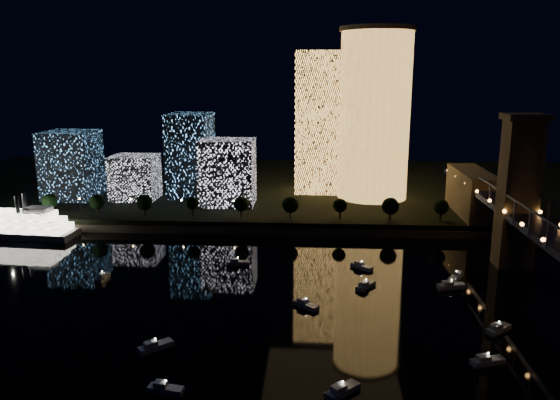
{
  "coord_description": "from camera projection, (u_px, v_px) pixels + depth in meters",
  "views": [
    {
      "loc": [
        -0.81,
        -125.71,
        62.36
      ],
      "look_at": [
        -12.14,
        55.0,
        20.1
      ],
      "focal_mm": 35.0,
      "sensor_mm": 36.0,
      "label": 1
    }
  ],
  "objects": [
    {
      "name": "motorboats",
      "position": [
        334.0,
        307.0,
        147.18
      ],
      "size": [
        116.06,
        79.1,
        2.78
      ],
      "color": "silver",
      "rests_on": "ground"
    },
    {
      "name": "riverboat",
      "position": [
        1.0,
        225.0,
        213.2
      ],
      "size": [
        58.76,
        16.66,
        17.47
      ],
      "color": "silver",
      "rests_on": "ground"
    },
    {
      "name": "tower_cylindrical",
      "position": [
        375.0,
        114.0,
        249.81
      ],
      "size": [
        34.0,
        34.0,
        77.37
      ],
      "color": "#F5AB4E",
      "rests_on": "far_bank"
    },
    {
      "name": "ground",
      "position": [
        315.0,
        329.0,
        136.31
      ],
      "size": [
        520.0,
        520.0,
        0.0
      ],
      "primitive_type": "plane",
      "color": "black",
      "rests_on": "ground"
    },
    {
      "name": "seawall",
      "position": [
        315.0,
        231.0,
        215.66
      ],
      "size": [
        420.0,
        6.0,
        3.0
      ],
      "primitive_type": "cube",
      "color": "#6B5E4C",
      "rests_on": "ground"
    },
    {
      "name": "far_bank",
      "position": [
        315.0,
        188.0,
        291.25
      ],
      "size": [
        420.0,
        160.0,
        5.0
      ],
      "primitive_type": "cube",
      "color": "black",
      "rests_on": "ground"
    },
    {
      "name": "street_lamps",
      "position": [
        234.0,
        204.0,
        227.69
      ],
      "size": [
        132.7,
        0.7,
        5.65
      ],
      "color": "black",
      "rests_on": "far_bank"
    },
    {
      "name": "midrise_blocks",
      "position": [
        156.0,
        164.0,
        253.35
      ],
      "size": [
        97.98,
        40.59,
        38.86
      ],
      "color": "silver",
      "rests_on": "far_bank"
    },
    {
      "name": "esplanade_trees",
      "position": [
        244.0,
        204.0,
        221.22
      ],
      "size": [
        166.17,
        6.98,
        8.99
      ],
      "color": "black",
      "rests_on": "far_bank"
    },
    {
      "name": "tower_rectangular",
      "position": [
        317.0,
        123.0,
        265.03
      ],
      "size": [
        21.24,
        21.24,
        67.6
      ],
      "primitive_type": "cube",
      "color": "#F5AB4E",
      "rests_on": "far_bank"
    }
  ]
}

